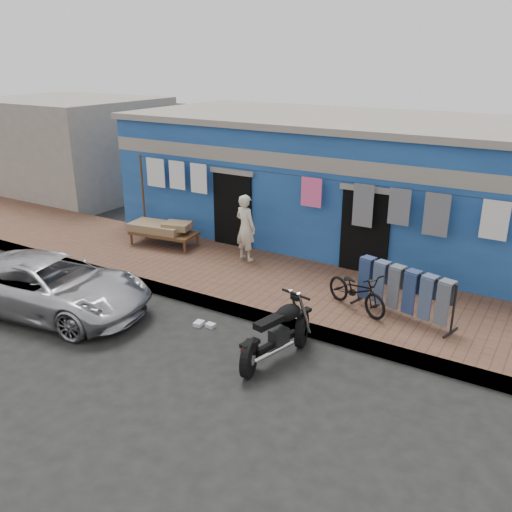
{
  "coord_description": "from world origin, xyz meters",
  "views": [
    {
      "loc": [
        5.17,
        -6.46,
        4.84
      ],
      "look_at": [
        0.0,
        2.0,
        1.15
      ],
      "focal_mm": 38.0,
      "sensor_mm": 36.0,
      "label": 1
    }
  ],
  "objects": [
    {
      "name": "ground",
      "position": [
        0.0,
        0.0,
        0.0
      ],
      "size": [
        80.0,
        80.0,
        0.0
      ],
      "primitive_type": "plane",
      "color": "black",
      "rests_on": "ground"
    },
    {
      "name": "sidewalk",
      "position": [
        0.0,
        3.0,
        0.12
      ],
      "size": [
        28.0,
        3.0,
        0.25
      ],
      "primitive_type": "cube",
      "color": "brown",
      "rests_on": "ground"
    },
    {
      "name": "curb",
      "position": [
        0.0,
        1.55,
        0.12
      ],
      "size": [
        28.0,
        0.1,
        0.25
      ],
      "primitive_type": "cube",
      "color": "gray",
      "rests_on": "ground"
    },
    {
      "name": "building",
      "position": [
        -0.0,
        6.99,
        1.69
      ],
      "size": [
        12.2,
        5.2,
        3.36
      ],
      "color": "navy",
      "rests_on": "ground"
    },
    {
      "name": "neighbor_left",
      "position": [
        -11.0,
        7.0,
        1.7
      ],
      "size": [
        6.0,
        5.0,
        3.4
      ],
      "primitive_type": "cube",
      "color": "#9E9384",
      "rests_on": "ground"
    },
    {
      "name": "clothesline",
      "position": [
        -0.14,
        4.25,
        1.8
      ],
      "size": [
        10.06,
        0.06,
        2.1
      ],
      "color": "brown",
      "rests_on": "sidewalk"
    },
    {
      "name": "car",
      "position": [
        -3.41,
        -0.21,
        0.59
      ],
      "size": [
        4.41,
        2.56,
        1.17
      ],
      "primitive_type": "imported",
      "rotation": [
        0.0,
        0.0,
        1.74
      ],
      "color": "silver",
      "rests_on": "ground"
    },
    {
      "name": "seated_person",
      "position": [
        -1.35,
        3.75,
        1.04
      ],
      "size": [
        0.65,
        0.51,
        1.59
      ],
      "primitive_type": "imported",
      "rotation": [
        0.0,
        0.0,
        2.9
      ],
      "color": "beige",
      "rests_on": "sidewalk"
    },
    {
      "name": "bicycle",
      "position": [
        1.9,
        2.57,
        0.73
      ],
      "size": [
        1.56,
        1.08,
        0.96
      ],
      "primitive_type": "imported",
      "rotation": [
        0.0,
        0.0,
        1.15
      ],
      "color": "black",
      "rests_on": "sidewalk"
    },
    {
      "name": "motorcycle",
      "position": [
        1.31,
        0.53,
        0.54
      ],
      "size": [
        1.28,
        1.91,
        1.08
      ],
      "primitive_type": null,
      "rotation": [
        0.0,
        0.0,
        -0.21
      ],
      "color": "black",
      "rests_on": "ground"
    },
    {
      "name": "charpoy",
      "position": [
        -3.7,
        3.53,
        0.55
      ],
      "size": [
        2.01,
        1.32,
        0.6
      ],
      "primitive_type": null,
      "rotation": [
        0.0,
        0.0,
        0.13
      ],
      "color": "brown",
      "rests_on": "sidewalk"
    },
    {
      "name": "jeans_rack",
      "position": [
        2.74,
        2.75,
        0.74
      ],
      "size": [
        2.24,
        1.37,
        0.98
      ],
      "primitive_type": null,
      "rotation": [
        0.0,
        0.0,
        -0.24
      ],
      "color": "black",
      "rests_on": "sidewalk"
    },
    {
      "name": "litter_a",
      "position": [
        -0.33,
        0.88,
        0.04
      ],
      "size": [
        0.18,
        0.14,
        0.08
      ],
      "primitive_type": "cube",
      "rotation": [
        0.0,
        0.0,
        -0.05
      ],
      "color": "silver",
      "rests_on": "ground"
    },
    {
      "name": "litter_b",
      "position": [
        1.14,
        1.06,
        0.04
      ],
      "size": [
        0.15,
        0.17,
        0.07
      ],
      "primitive_type": "cube",
      "rotation": [
        0.0,
        0.0,
        1.27
      ],
      "color": "silver",
      "rests_on": "ground"
    },
    {
      "name": "litter_c",
      "position": [
        -0.56,
        0.83,
        0.04
      ],
      "size": [
        0.18,
        0.22,
        0.08
      ],
      "primitive_type": "cube",
      "rotation": [
        0.0,
        0.0,
        1.7
      ],
      "color": "silver",
      "rests_on": "ground"
    }
  ]
}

